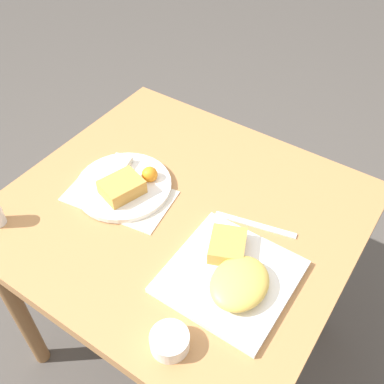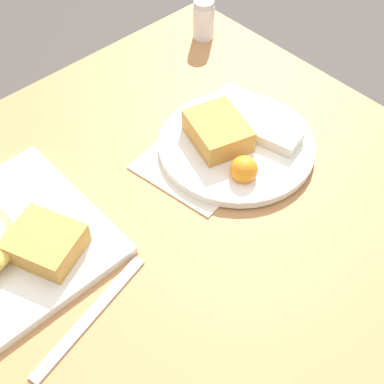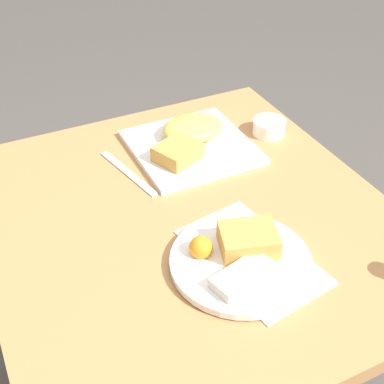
{
  "view_description": "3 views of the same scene",
  "coord_description": "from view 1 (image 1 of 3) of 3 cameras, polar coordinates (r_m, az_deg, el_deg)",
  "views": [
    {
      "loc": [
        -0.63,
        -0.47,
        1.58
      ],
      "look_at": [
        0.02,
        -0.02,
        0.77
      ],
      "focal_mm": 42.0,
      "sensor_mm": 36.0,
      "label": 1
    },
    {
      "loc": [
        0.39,
        -0.31,
        1.35
      ],
      "look_at": [
        0.02,
        0.03,
        0.76
      ],
      "focal_mm": 50.0,
      "sensor_mm": 36.0,
      "label": 2
    },
    {
      "loc": [
        0.36,
        0.75,
        1.42
      ],
      "look_at": [
        -0.01,
        -0.01,
        0.76
      ],
      "focal_mm": 50.0,
      "sensor_mm": 36.0,
      "label": 3
    }
  ],
  "objects": [
    {
      "name": "butter_knife",
      "position": [
        1.14,
        8.03,
        -4.14
      ],
      "size": [
        0.06,
        0.21,
        0.0
      ],
      "rotation": [
        0.0,
        0.0,
        1.8
      ],
      "color": "silver",
      "rests_on": "dining_table"
    },
    {
      "name": "sauce_ramekin",
      "position": [
        0.94,
        -2.85,
        -18.36
      ],
      "size": [
        0.08,
        0.08,
        0.04
      ],
      "color": "white",
      "rests_on": "dining_table"
    },
    {
      "name": "plate_square_near",
      "position": [
        1.02,
        5.25,
        -10.4
      ],
      "size": [
        0.27,
        0.27,
        0.06
      ],
      "color": "white",
      "rests_on": "dining_table"
    },
    {
      "name": "plate_oval_far",
      "position": [
        1.22,
        -8.63,
        1.0
      ],
      "size": [
        0.26,
        0.26,
        0.05
      ],
      "color": "white",
      "rests_on": "menu_card"
    },
    {
      "name": "dining_table",
      "position": [
        1.24,
        -1.52,
        -5.08
      ],
      "size": [
        0.81,
        0.88,
        0.72
      ],
      "color": "#B27A47",
      "rests_on": "ground_plane"
    },
    {
      "name": "ground_plane",
      "position": [
        1.76,
        -1.12,
        -18.05
      ],
      "size": [
        8.0,
        8.0,
        0.0
      ],
      "primitive_type": "plane",
      "color": "#4C4742"
    },
    {
      "name": "menu_card",
      "position": [
        1.21,
        -9.19,
        -0.5
      ],
      "size": [
        0.21,
        0.3,
        0.0
      ],
      "rotation": [
        0.0,
        0.0,
        0.15
      ],
      "color": "beige",
      "rests_on": "dining_table"
    }
  ]
}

